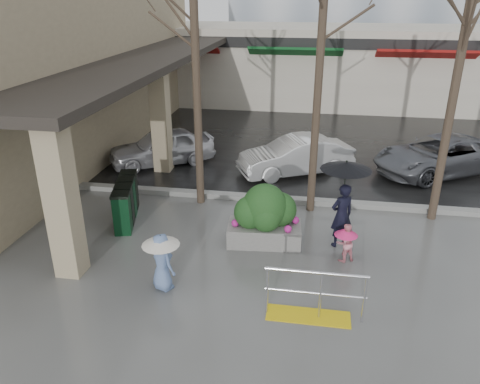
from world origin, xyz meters
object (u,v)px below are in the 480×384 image
(child_blue, at_px, (162,257))
(car_c, at_px, (439,155))
(woman, at_px, (344,196))
(planter, at_px, (265,215))
(tree_mideast, at_px, (465,32))
(handrail, at_px, (312,301))
(car_a, at_px, (162,147))
(child_pink, at_px, (346,240))
(car_b, at_px, (296,156))
(tree_west, at_px, (194,19))
(tree_midwest, at_px, (323,13))
(news_boxes, at_px, (126,201))

(child_blue, relative_size, car_c, 0.28)
(woman, xyz_separation_m, planter, (-1.82, -0.17, -0.58))
(tree_mideast, bearing_deg, child_blue, -145.05)
(handrail, xyz_separation_m, child_blue, (-3.08, 0.45, 0.38))
(handrail, relative_size, car_a, 0.51)
(child_pink, xyz_separation_m, car_b, (-1.44, 5.41, 0.09))
(handrail, distance_m, planter, 3.00)
(tree_west, xyz_separation_m, child_pink, (4.04, -2.62, -4.54))
(woman, bearing_deg, child_blue, 2.61)
(car_b, bearing_deg, child_pink, -12.14)
(tree_midwest, height_order, child_pink, tree_midwest)
(tree_west, height_order, child_blue, tree_west)
(handrail, distance_m, car_a, 9.56)
(planter, xyz_separation_m, news_boxes, (-3.83, 0.65, -0.19))
(tree_mideast, distance_m, car_c, 5.67)
(tree_mideast, xyz_separation_m, planter, (-4.36, -2.08, -4.12))
(tree_mideast, relative_size, woman, 2.95)
(child_pink, height_order, car_b, car_b)
(tree_midwest, height_order, car_b, tree_midwest)
(tree_midwest, xyz_separation_m, car_c, (4.19, 3.67, -4.60))
(tree_west, bearing_deg, child_pink, -32.92)
(tree_mideast, distance_m, woman, 4.76)
(news_boxes, distance_m, car_b, 6.03)
(child_pink, distance_m, car_a, 8.37)
(child_pink, distance_m, car_c, 7.12)
(car_a, bearing_deg, handrail, 3.34)
(woman, relative_size, news_boxes, 1.09)
(child_blue, height_order, news_boxes, child_blue)
(planter, height_order, car_c, planter)
(car_a, bearing_deg, woman, 19.23)
(tree_midwest, distance_m, car_a, 7.67)
(tree_mideast, bearing_deg, car_b, 144.35)
(handrail, distance_m, tree_midwest, 6.83)
(tree_midwest, distance_m, car_c, 7.22)
(handrail, distance_m, child_blue, 3.14)
(tree_midwest, relative_size, car_b, 1.83)
(tree_mideast, relative_size, planter, 3.53)
(car_c, bearing_deg, news_boxes, -90.86)
(tree_west, height_order, planter, tree_west)
(car_b, relative_size, car_c, 0.84)
(car_b, height_order, car_c, same)
(handrail, xyz_separation_m, car_c, (4.03, 8.47, 0.25))
(tree_west, distance_m, planter, 5.27)
(tree_west, distance_m, tree_midwest, 3.20)
(tree_west, height_order, car_a, tree_west)
(tree_midwest, relative_size, child_pink, 7.49)
(news_boxes, xyz_separation_m, car_b, (4.30, 4.23, 0.08))
(tree_west, height_order, woman, tree_west)
(tree_west, xyz_separation_m, news_boxes, (-1.69, -1.43, -4.53))
(planter, distance_m, car_a, 6.65)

